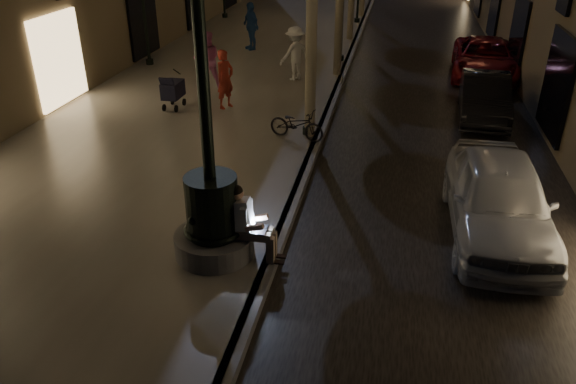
% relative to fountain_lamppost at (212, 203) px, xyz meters
% --- Properties ---
extents(ground, '(120.00, 120.00, 0.00)m').
position_rel_fountain_lamppost_xyz_m(ground, '(1.00, 13.00, -1.21)').
color(ground, black).
rests_on(ground, ground).
extents(cobble_lane, '(6.00, 45.00, 0.02)m').
position_rel_fountain_lamppost_xyz_m(cobble_lane, '(4.00, 13.00, -1.20)').
color(cobble_lane, black).
rests_on(cobble_lane, ground).
extents(promenade, '(8.00, 45.00, 0.20)m').
position_rel_fountain_lamppost_xyz_m(promenade, '(-3.00, 13.00, -1.11)').
color(promenade, slate).
rests_on(promenade, ground).
extents(curb_strip, '(0.25, 45.00, 0.20)m').
position_rel_fountain_lamppost_xyz_m(curb_strip, '(1.00, 13.00, -1.11)').
color(curb_strip, '#59595B').
rests_on(curb_strip, ground).
extents(fountain_lamppost, '(1.40, 1.40, 5.21)m').
position_rel_fountain_lamppost_xyz_m(fountain_lamppost, '(0.00, 0.00, 0.00)').
color(fountain_lamppost, '#59595B').
rests_on(fountain_lamppost, promenade).
extents(seated_man_laptop, '(1.02, 0.34, 1.39)m').
position_rel_fountain_lamppost_xyz_m(seated_man_laptop, '(0.61, 0.00, -0.28)').
color(seated_man_laptop, tan).
rests_on(seated_man_laptop, promenade).
extents(lamp_curb_a, '(0.36, 0.36, 4.81)m').
position_rel_fountain_lamppost_xyz_m(lamp_curb_a, '(0.70, 6.00, 2.02)').
color(lamp_curb_a, black).
rests_on(lamp_curb_a, promenade).
extents(stroller, '(0.49, 1.13, 1.15)m').
position_rel_fountain_lamppost_xyz_m(stroller, '(-3.59, 7.29, -0.43)').
color(stroller, black).
rests_on(stroller, promenade).
extents(car_front, '(1.85, 4.50, 1.53)m').
position_rel_fountain_lamppost_xyz_m(car_front, '(5.00, 1.97, -0.45)').
color(car_front, '#AFB2B7').
rests_on(car_front, ground).
extents(car_second, '(1.61, 3.95, 1.28)m').
position_rel_fountain_lamppost_xyz_m(car_second, '(5.51, 8.79, -0.57)').
color(car_second, black).
rests_on(car_second, ground).
extents(car_third, '(2.57, 4.97, 1.34)m').
position_rel_fountain_lamppost_xyz_m(car_third, '(6.03, 13.41, -0.54)').
color(car_third, maroon).
rests_on(car_third, ground).
extents(pedestrian_red, '(0.67, 0.76, 1.74)m').
position_rel_fountain_lamppost_xyz_m(pedestrian_red, '(-2.07, 7.69, -0.14)').
color(pedestrian_red, '#AB3022').
rests_on(pedestrian_red, promenade).
extents(pedestrian_pink, '(1.10, 1.00, 1.85)m').
position_rel_fountain_lamppost_xyz_m(pedestrian_pink, '(-3.24, 9.57, -0.09)').
color(pedestrian_pink, pink).
rests_on(pedestrian_pink, promenade).
extents(pedestrian_white, '(1.30, 1.30, 1.81)m').
position_rel_fountain_lamppost_xyz_m(pedestrian_white, '(-0.58, 11.06, -0.10)').
color(pedestrian_white, white).
rests_on(pedestrian_white, promenade).
extents(pedestrian_blue, '(1.11, 1.14, 1.91)m').
position_rel_fountain_lamppost_xyz_m(pedestrian_blue, '(-3.19, 15.17, -0.05)').
color(pedestrian_blue, '#27508F').
rests_on(pedestrian_blue, promenade).
extents(bicycle, '(1.62, 0.94, 0.80)m').
position_rel_fountain_lamppost_xyz_m(bicycle, '(0.47, 5.59, -0.61)').
color(bicycle, black).
rests_on(bicycle, promenade).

